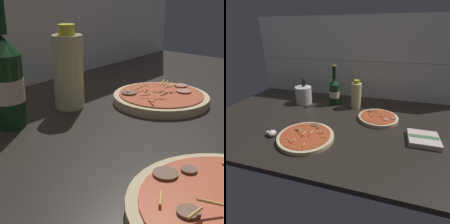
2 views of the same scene
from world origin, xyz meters
TOP-DOWN VIEW (x-y plane):
  - counter_slab at (0.00, 0.00)cm, footprint 160.00×90.00cm
  - pizza_far at (19.84, 8.58)cm, footprint 22.82×22.82cm
  - beer_bottle at (-11.78, 24.54)cm, footprint 7.06×7.06cm
  - oil_bottle at (3.73, 23.23)cm, footprint 6.80×6.80cm

SIDE VIEW (x-z plane):
  - counter_slab at x=0.00cm, z-range 0.00..2.50cm
  - pizza_far at x=19.84cm, z-range 1.18..6.06cm
  - oil_bottle at x=3.73cm, z-range 1.74..20.53cm
  - beer_bottle at x=-11.78cm, z-range -1.57..25.62cm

